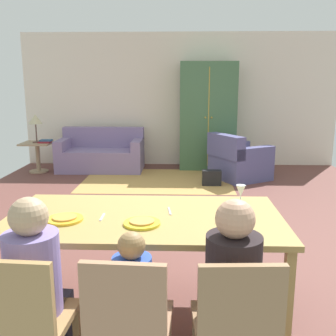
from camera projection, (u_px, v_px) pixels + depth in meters
ground_plane at (177, 216)px, 5.09m from camera, size 6.45×6.57×0.02m
back_wall at (179, 100)px, 8.05m from camera, size 6.45×0.10×2.70m
dining_table at (145, 224)px, 2.81m from camera, size 1.97×1.02×0.76m
plate_near_man at (65, 219)px, 2.69m from camera, size 0.25×0.25×0.02m
pizza_near_man at (65, 217)px, 2.69m from camera, size 0.17×0.17×0.01m
plate_near_child at (142, 223)px, 2.62m from camera, size 0.25×0.25×0.02m
pizza_near_child at (142, 221)px, 2.61m from camera, size 0.17×0.17×0.01m
wine_glass at (241, 192)px, 2.92m from camera, size 0.07×0.07×0.19m
fork at (102, 217)px, 2.75m from camera, size 0.02×0.15×0.01m
knife at (170, 211)px, 2.89m from camera, size 0.04×0.17×0.01m
dining_chair_man at (25, 319)px, 2.02m from camera, size 0.44×0.44×0.87m
person_man at (38, 297)px, 2.19m from camera, size 0.30×0.41×1.11m
dining_chair_child at (129, 321)px, 2.00m from camera, size 0.44×0.44×0.87m
person_child at (134, 313)px, 2.18m from camera, size 0.22×0.29×0.92m
dining_chair_woman at (236, 323)px, 1.98m from camera, size 0.44×0.44×0.87m
person_woman at (231, 301)px, 2.15m from camera, size 0.30×0.41×1.11m
area_rug at (157, 180)px, 6.91m from camera, size 2.60×1.80×0.01m
couch at (102, 155)px, 7.72m from camera, size 1.64×0.86×0.82m
armchair at (238, 161)px, 6.96m from camera, size 1.17×1.17×0.82m
armoire at (208, 116)px, 7.72m from camera, size 1.10×0.59×2.10m
side_table at (38, 153)px, 7.50m from camera, size 0.56×0.56×0.58m
table_lamp at (35, 120)px, 7.36m from camera, size 0.26×0.26×0.54m
book_lower at (45, 142)px, 7.40m from camera, size 0.22×0.16×0.03m
book_upper at (46, 140)px, 7.44m from camera, size 0.22×0.16×0.03m
handbag at (212, 178)px, 6.56m from camera, size 0.32×0.16×0.26m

